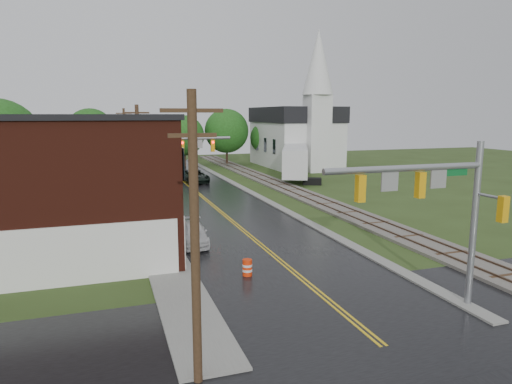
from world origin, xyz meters
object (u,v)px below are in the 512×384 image
semi_trailer (295,160)px  tree_left_e (107,143)px  traffic_signal_far (174,153)px  utility_pole_b (139,163)px  church (298,130)px  tree_left_b (0,144)px  construction_barrel (247,268)px  utility_pole_a (195,236)px  tree_left_c (59,150)px  suv_dark (195,176)px  traffic_signal_near (435,197)px  utility_pole_c (125,144)px  pickup_white (192,234)px  brick_building (46,188)px

semi_trailer → tree_left_e: bearing=167.7°
traffic_signal_far → utility_pole_b: bearing=-123.7°
church → utility_pole_b: size_ratio=2.22×
traffic_signal_far → utility_pole_b: 6.01m
tree_left_b → construction_barrel: 28.40m
utility_pole_a → tree_left_e: utility_pole_a is taller
church → tree_left_e: church is taller
tree_left_c → suv_dark: 15.58m
church → traffic_signal_near: church is taller
tree_left_e → construction_barrel: tree_left_e is taller
traffic_signal_far → utility_pole_c: size_ratio=0.82×
traffic_signal_near → tree_left_c: 41.67m
pickup_white → construction_barrel: size_ratio=5.25×
pickup_white → tree_left_b: bearing=134.9°
tree_left_c → tree_left_b: bearing=-116.6°
utility_pole_c → tree_left_c: utility_pole_c is taller
suv_dark → semi_trailer: size_ratio=0.41×
tree_left_c → construction_barrel: (11.35, -31.31, -4.07)m
brick_building → tree_left_c: brick_building is taller
semi_trailer → pickup_white: bearing=-125.6°
semi_trailer → utility_pole_a: bearing=-117.1°
tree_left_e → semi_trailer: 23.60m
tree_left_b → semi_trailer: bearing=15.7°
suv_dark → utility_pole_c: bearing=160.7°
tree_left_e → pickup_white: 31.12m
utility_pole_b → utility_pole_c: same height
tree_left_c → construction_barrel: bearing=-70.1°
suv_dark → semi_trailer: 13.06m
tree_left_e → semi_trailer: tree_left_e is taller
tree_left_b → brick_building: bearing=-72.4°
utility_pole_c → semi_trailer: (20.89, -3.12, -2.26)m
utility_pole_c → suv_dark: (7.97, -2.23, -3.94)m
utility_pole_c → construction_barrel: size_ratio=10.22×
traffic_signal_near → suv_dark: size_ratio=1.30×
utility_pole_c → pickup_white: size_ratio=1.95×
utility_pole_a → tree_left_b: (-11.05, 31.90, 1.00)m
semi_trailer → utility_pole_b: bearing=-137.9°
church → suv_dark: church is taller
church → pickup_white: size_ratio=4.32×
brick_building → utility_pole_a: (5.68, -15.00, 0.57)m
tree_left_b → tree_left_e: 16.67m
church → traffic_signal_far: size_ratio=2.72×
utility_pole_b → tree_left_e: utility_pole_b is taller
traffic_signal_near → pickup_white: bearing=119.5°
brick_building → pickup_white: 9.07m
utility_pole_b → construction_barrel: utility_pole_b is taller
semi_trailer → construction_barrel: size_ratio=15.46×
brick_building → tree_left_e: size_ratio=1.75×
utility_pole_a → suv_dark: 42.70m
brick_building → tree_left_b: 17.80m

